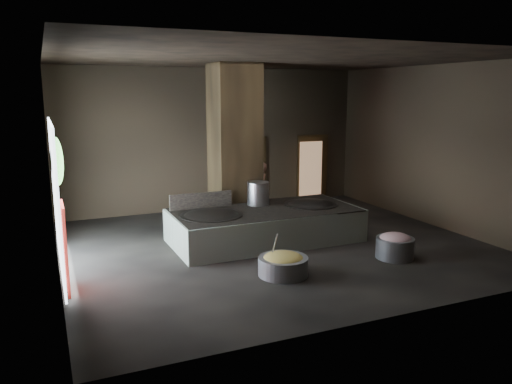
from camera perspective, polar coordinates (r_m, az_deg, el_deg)
name	(u,v)px	position (r m, az deg, el deg)	size (l,w,h in m)	color
floor	(274,246)	(12.55, 2.03, -6.24)	(10.00, 9.00, 0.10)	black
ceiling	(275,57)	(12.00, 2.19, 15.21)	(10.00, 9.00, 0.10)	black
back_wall	(214,139)	(16.27, -4.81, 6.02)	(10.00, 0.10, 4.50)	black
front_wall	(397,187)	(8.23, 15.80, 0.54)	(10.00, 0.10, 4.50)	black
left_wall	(48,167)	(10.91, -22.64, 2.64)	(0.10, 9.00, 4.50)	black
right_wall	(437,146)	(14.93, 19.98, 4.92)	(0.10, 9.00, 4.50)	black
pillar	(235,148)	(13.68, -2.46, 5.07)	(1.20, 1.20, 4.50)	black
hearth_platform	(265,225)	(12.74, 1.03, -3.82)	(4.71, 2.25, 0.82)	silver
platform_cap	(265,210)	(12.64, 1.04, -2.05)	(4.61, 2.21, 0.03)	black
wok_left	(211,218)	(12.10, -5.15, -3.01)	(1.48, 1.48, 0.41)	black
wok_left_rim	(211,215)	(12.08, -5.15, -2.69)	(1.51, 1.51, 0.05)	black
wok_right	(311,207)	(13.29, 6.26, -1.73)	(1.38, 1.38, 0.39)	black
wok_right_rim	(311,205)	(13.28, 6.27, -1.44)	(1.41, 1.41, 0.05)	black
stock_pot	(258,194)	(13.08, 0.25, -0.18)	(0.57, 0.57, 0.61)	#A3A5AA
splash_guard	(201,201)	(12.78, -6.29, -0.98)	(1.64, 0.06, 0.41)	black
cook	(260,191)	(14.68, 0.43, 0.06)	(0.64, 0.41, 1.74)	#895546
veg_basin	(283,266)	(10.48, 3.12, -8.45)	(1.04, 1.04, 0.38)	slate
veg_fill	(283,259)	(10.42, 3.13, -7.63)	(0.85, 0.85, 0.26)	olive
ladle	(274,248)	(10.43, 2.03, -6.46)	(0.03, 0.03, 0.82)	#A3A5AA
meat_basin	(395,248)	(11.92, 15.58, -6.16)	(0.86, 0.86, 0.47)	slate
meat_fill	(395,239)	(11.86, 15.63, -5.18)	(0.72, 0.72, 0.27)	#A3626D
doorway_near	(250,173)	(16.73, -0.74, 2.23)	(1.18, 0.08, 2.38)	black
doorway_near_glow	(246,175)	(16.51, -1.12, 1.94)	(0.76, 0.04, 1.80)	#8C6647
doorway_far	(312,168)	(17.78, 6.43, 2.70)	(1.18, 0.08, 2.38)	black
doorway_far_glow	(311,171)	(17.56, 6.26, 2.43)	(0.86, 0.04, 2.05)	#8C6647
left_opening	(56,196)	(11.22, -21.90, -0.47)	(0.04, 4.20, 3.10)	white
pavilion_sliver	(65,248)	(10.13, -20.97, -5.97)	(0.05, 0.90, 1.70)	maroon
tree_silhouette	(57,161)	(12.21, -21.80, 3.29)	(0.28, 1.10, 1.10)	#194714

